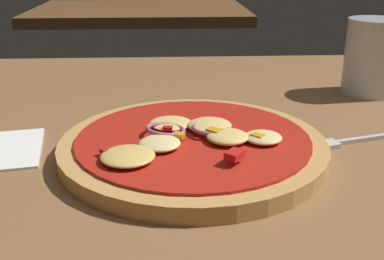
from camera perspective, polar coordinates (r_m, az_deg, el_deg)
dining_table at (r=0.52m, az=3.90°, el=-4.41°), size 1.48×0.95×0.04m
pizza at (r=0.50m, az=0.09°, el=-1.83°), size 0.28×0.28×0.03m
fork at (r=0.56m, az=19.30°, el=-1.17°), size 0.17×0.06×0.01m
beer_glass at (r=0.75m, az=21.00°, el=7.92°), size 0.08×0.08×0.11m
background_table at (r=1.82m, az=-6.29°, el=14.01°), size 0.78×0.55×0.04m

